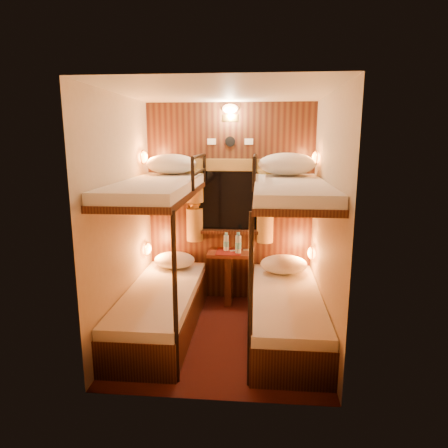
# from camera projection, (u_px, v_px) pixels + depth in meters

# --- Properties ---
(floor) EXTENTS (2.10, 2.10, 0.00)m
(floor) POSITION_uv_depth(u_px,v_px,m) (222.00, 335.00, 4.12)
(floor) COLOR #37140F
(floor) RESTS_ON ground
(ceiling) EXTENTS (2.10, 2.10, 0.00)m
(ceiling) POSITION_uv_depth(u_px,v_px,m) (222.00, 92.00, 3.61)
(ceiling) COLOR silver
(ceiling) RESTS_ON wall_back
(wall_back) EXTENTS (2.40, 0.00, 2.40)m
(wall_back) POSITION_uv_depth(u_px,v_px,m) (230.00, 204.00, 4.89)
(wall_back) COLOR #C6B293
(wall_back) RESTS_ON floor
(wall_front) EXTENTS (2.40, 0.00, 2.40)m
(wall_front) POSITION_uv_depth(u_px,v_px,m) (208.00, 251.00, 2.84)
(wall_front) COLOR #C6B293
(wall_front) RESTS_ON floor
(wall_left) EXTENTS (0.00, 2.40, 2.40)m
(wall_left) POSITION_uv_depth(u_px,v_px,m) (122.00, 219.00, 3.95)
(wall_left) COLOR #C6B293
(wall_left) RESTS_ON floor
(wall_right) EXTENTS (0.00, 2.40, 2.40)m
(wall_right) POSITION_uv_depth(u_px,v_px,m) (327.00, 223.00, 3.78)
(wall_right) COLOR #C6B293
(wall_right) RESTS_ON floor
(back_panel) EXTENTS (2.00, 0.03, 2.40)m
(back_panel) POSITION_uv_depth(u_px,v_px,m) (230.00, 204.00, 4.87)
(back_panel) COLOR black
(back_panel) RESTS_ON floor
(bunk_left) EXTENTS (0.72, 1.90, 1.82)m
(bunk_left) POSITION_uv_depth(u_px,v_px,m) (161.00, 279.00, 4.12)
(bunk_left) COLOR black
(bunk_left) RESTS_ON floor
(bunk_right) EXTENTS (0.72, 1.90, 1.82)m
(bunk_right) POSITION_uv_depth(u_px,v_px,m) (287.00, 283.00, 4.01)
(bunk_right) COLOR black
(bunk_right) RESTS_ON floor
(window) EXTENTS (1.00, 0.12, 0.79)m
(window) POSITION_uv_depth(u_px,v_px,m) (230.00, 206.00, 4.85)
(window) COLOR black
(window) RESTS_ON back_panel
(curtains) EXTENTS (1.10, 0.22, 1.00)m
(curtains) POSITION_uv_depth(u_px,v_px,m) (230.00, 200.00, 4.80)
(curtains) COLOR olive
(curtains) RESTS_ON back_panel
(back_fixtures) EXTENTS (0.54, 0.09, 0.48)m
(back_fixtures) POSITION_uv_depth(u_px,v_px,m) (230.00, 116.00, 4.62)
(back_fixtures) COLOR black
(back_fixtures) RESTS_ON back_panel
(reading_lamps) EXTENTS (2.00, 0.20, 1.25)m
(reading_lamps) POSITION_uv_depth(u_px,v_px,m) (228.00, 205.00, 4.54)
(reading_lamps) COLOR orange
(reading_lamps) RESTS_ON wall_left
(table) EXTENTS (0.50, 0.34, 0.66)m
(table) POSITION_uv_depth(u_px,v_px,m) (229.00, 270.00, 4.86)
(table) COLOR maroon
(table) RESTS_ON floor
(bottle_left) EXTENTS (0.07, 0.07, 0.22)m
(bottle_left) POSITION_uv_depth(u_px,v_px,m) (226.00, 243.00, 4.83)
(bottle_left) COLOR #99BFE5
(bottle_left) RESTS_ON table
(bottle_right) EXTENTS (0.07, 0.07, 0.25)m
(bottle_right) POSITION_uv_depth(u_px,v_px,m) (238.00, 244.00, 4.72)
(bottle_right) COLOR #99BFE5
(bottle_right) RESTS_ON table
(sachet_a) EXTENTS (0.09, 0.07, 0.01)m
(sachet_a) POSITION_uv_depth(u_px,v_px,m) (233.00, 251.00, 4.83)
(sachet_a) COLOR silver
(sachet_a) RESTS_ON table
(sachet_b) EXTENTS (0.08, 0.07, 0.01)m
(sachet_b) POSITION_uv_depth(u_px,v_px,m) (246.00, 250.00, 4.88)
(sachet_b) COLOR silver
(sachet_b) RESTS_ON table
(pillow_lower_left) EXTENTS (0.49, 0.35, 0.19)m
(pillow_lower_left) POSITION_uv_depth(u_px,v_px,m) (174.00, 260.00, 4.80)
(pillow_lower_left) COLOR white
(pillow_lower_left) RESTS_ON bunk_left
(pillow_lower_right) EXTENTS (0.54, 0.39, 0.21)m
(pillow_lower_right) POSITION_uv_depth(u_px,v_px,m) (284.00, 264.00, 4.60)
(pillow_lower_right) COLOR white
(pillow_lower_right) RESTS_ON bunk_right
(pillow_upper_left) EXTENTS (0.58, 0.41, 0.23)m
(pillow_upper_left) POSITION_uv_depth(u_px,v_px,m) (171.00, 164.00, 4.54)
(pillow_upper_left) COLOR white
(pillow_upper_left) RESTS_ON bunk_left
(pillow_upper_right) EXTENTS (0.63, 0.45, 0.25)m
(pillow_upper_right) POSITION_uv_depth(u_px,v_px,m) (287.00, 164.00, 4.37)
(pillow_upper_right) COLOR white
(pillow_upper_right) RESTS_ON bunk_right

